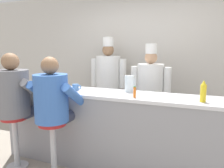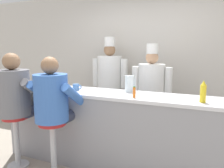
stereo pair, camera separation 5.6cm
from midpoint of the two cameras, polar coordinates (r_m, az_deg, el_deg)
name	(u,v)px [view 1 (the left image)]	position (r m, az deg, el deg)	size (l,w,h in m)	color
wall_back	(140,61)	(4.29, 7.00, 5.95)	(10.00, 0.06, 2.70)	beige
diner_counter	(108,130)	(2.98, -1.50, -11.82)	(3.03, 0.56, 1.01)	gray
mustard_bottle_yellow	(203,92)	(2.50, 22.15, -1.89)	(0.06, 0.06, 0.23)	yellow
hot_sauce_bottle_orange	(135,92)	(2.54, 5.30, -2.15)	(0.03, 0.03, 0.13)	orange
water_pitcher_clear	(130,84)	(2.90, 4.05, 0.10)	(0.15, 0.13, 0.21)	silver
breakfast_plate	(24,86)	(3.51, -22.39, -0.54)	(0.26, 0.26, 0.05)	white
cereal_bowl	(62,89)	(3.04, -13.40, -1.21)	(0.15, 0.15, 0.06)	#4C7FB7
coffee_mug_blue	(76,87)	(3.02, -9.96, -0.84)	(0.13, 0.09, 0.09)	#4C7AB2
diner_seated_grey	(15,96)	(3.12, -24.49, -2.87)	(0.64, 0.63, 1.53)	#B2B5BA
diner_seated_blue	(53,102)	(2.72, -15.69, -4.43)	(0.60, 0.60, 1.49)	#B2B5BA
cook_in_whites_near	(108,81)	(4.10, -1.39, 0.81)	(0.70, 0.45, 1.80)	#232328
cook_in_whites_far	(150,91)	(3.58, 9.48, -1.71)	(0.65, 0.42, 1.66)	#232328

